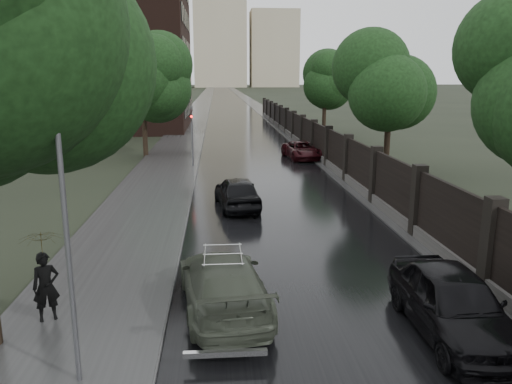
% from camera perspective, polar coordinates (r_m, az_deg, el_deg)
% --- Properties ---
extents(road, '(8.00, 420.00, 0.02)m').
position_cam_1_polar(road, '(197.30, -3.76, 11.28)').
color(road, black).
rests_on(road, ground).
extents(sidewalk_left, '(4.00, 420.00, 0.16)m').
position_cam_1_polar(sidewalk_left, '(197.30, -5.53, 11.27)').
color(sidewalk_left, '#2D2D2D').
rests_on(sidewalk_left, ground).
extents(verge_right, '(3.00, 420.00, 0.08)m').
position_cam_1_polar(verge_right, '(197.45, -2.13, 11.31)').
color(verge_right, '#2D2D2D').
rests_on(verge_right, ground).
extents(fence_right, '(0.45, 75.72, 2.70)m').
position_cam_1_polar(fence_right, '(40.17, 6.07, 6.09)').
color(fence_right, '#383533').
rests_on(fence_right, ground).
extents(tree_left_far, '(4.25, 4.25, 7.39)m').
position_cam_1_polar(tree_left_far, '(37.57, -12.86, 11.85)').
color(tree_left_far, black).
rests_on(tree_left_far, ground).
extents(tree_right_b, '(4.08, 4.08, 7.01)m').
position_cam_1_polar(tree_right_b, '(30.94, 15.07, 11.01)').
color(tree_right_b, black).
rests_on(tree_right_b, ground).
extents(tree_right_c, '(4.08, 4.08, 7.01)m').
position_cam_1_polar(tree_right_c, '(48.29, 7.90, 11.88)').
color(tree_right_c, black).
rests_on(tree_right_c, ground).
extents(lamp_post, '(0.25, 0.12, 5.11)m').
position_cam_1_polar(lamp_post, '(9.62, -20.65, -6.74)').
color(lamp_post, '#59595E').
rests_on(lamp_post, ground).
extents(traffic_light, '(0.16, 0.32, 4.00)m').
position_cam_1_polar(traffic_light, '(32.41, -7.33, 6.89)').
color(traffic_light, '#59595E').
rests_on(traffic_light, ground).
extents(brick_building, '(24.00, 18.00, 20.00)m').
position_cam_1_polar(brick_building, '(61.28, -19.73, 16.21)').
color(brick_building, black).
rests_on(brick_building, ground).
extents(stalinist_tower, '(92.00, 30.00, 159.00)m').
position_cam_1_polar(stalinist_tower, '(308.93, -4.17, 19.01)').
color(stalinist_tower, tan).
rests_on(stalinist_tower, ground).
extents(volga_sedan, '(2.58, 5.15, 1.44)m').
position_cam_1_polar(volga_sedan, '(12.81, -3.76, -10.31)').
color(volga_sedan, '#3F4638').
rests_on(volga_sedan, ground).
extents(hatchback_left, '(2.19, 4.45, 1.46)m').
position_cam_1_polar(hatchback_left, '(22.45, -2.18, -0.03)').
color(hatchback_left, black).
rests_on(hatchback_left, ground).
extents(car_right_near, '(1.91, 4.62, 1.56)m').
position_cam_1_polar(car_right_near, '(12.43, 21.63, -11.70)').
color(car_right_near, black).
rests_on(car_right_near, ground).
extents(car_right_far, '(2.66, 4.78, 1.26)m').
position_cam_1_polar(car_right_far, '(36.33, 5.26, 4.78)').
color(car_right_far, black).
rests_on(car_right_far, ground).
extents(pedestrian_umbrella, '(1.28, 1.29, 2.60)m').
position_cam_1_polar(pedestrian_umbrella, '(12.57, -23.24, -6.13)').
color(pedestrian_umbrella, black).
rests_on(pedestrian_umbrella, sidewalk_left).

